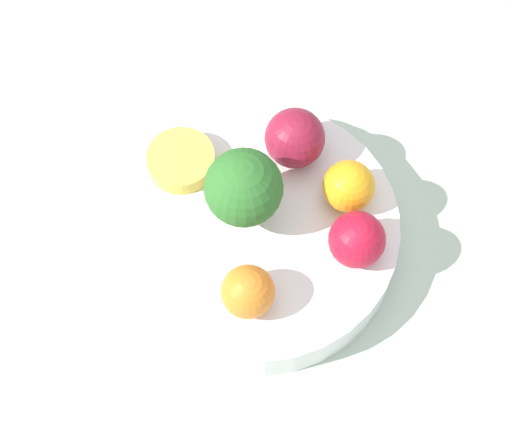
{
  "coord_description": "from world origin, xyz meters",
  "views": [
    {
      "loc": [
        -0.02,
        -0.3,
        0.67
      ],
      "look_at": [
        0.0,
        0.0,
        0.07
      ],
      "focal_mm": 60.0,
      "sensor_mm": 36.0,
      "label": 1
    }
  ],
  "objects_px": {
    "apple_green": "(357,240)",
    "small_cup": "(181,161)",
    "broccoli": "(244,189)",
    "orange_front": "(248,292)",
    "orange_back": "(349,186)",
    "bowl": "(256,233)",
    "apple_red": "(295,138)"
  },
  "relations": [
    {
      "from": "small_cup",
      "to": "apple_green",
      "type": "bearing_deg",
      "value": -32.92
    },
    {
      "from": "apple_green",
      "to": "small_cup",
      "type": "distance_m",
      "value": 0.16
    },
    {
      "from": "bowl",
      "to": "orange_back",
      "type": "height_order",
      "value": "orange_back"
    },
    {
      "from": "bowl",
      "to": "broccoli",
      "type": "distance_m",
      "value": 0.06
    },
    {
      "from": "apple_red",
      "to": "apple_green",
      "type": "relative_size",
      "value": 1.11
    },
    {
      "from": "bowl",
      "to": "apple_red",
      "type": "relative_size",
      "value": 4.68
    },
    {
      "from": "apple_red",
      "to": "apple_green",
      "type": "xyz_separation_m",
      "value": [
        0.04,
        -0.09,
        -0.0
      ]
    },
    {
      "from": "broccoli",
      "to": "orange_front",
      "type": "relative_size",
      "value": 1.86
    },
    {
      "from": "small_cup",
      "to": "bowl",
      "type": "bearing_deg",
      "value": -43.92
    },
    {
      "from": "apple_red",
      "to": "small_cup",
      "type": "distance_m",
      "value": 0.09
    },
    {
      "from": "orange_front",
      "to": "broccoli",
      "type": "bearing_deg",
      "value": 89.1
    },
    {
      "from": "orange_back",
      "to": "small_cup",
      "type": "height_order",
      "value": "orange_back"
    },
    {
      "from": "orange_front",
      "to": "orange_back",
      "type": "xyz_separation_m",
      "value": [
        0.08,
        0.08,
        0.0
      ]
    },
    {
      "from": "bowl",
      "to": "apple_green",
      "type": "relative_size",
      "value": 5.21
    },
    {
      "from": "orange_back",
      "to": "broccoli",
      "type": "bearing_deg",
      "value": -173.23
    },
    {
      "from": "broccoli",
      "to": "small_cup",
      "type": "relative_size",
      "value": 1.37
    },
    {
      "from": "broccoli",
      "to": "orange_back",
      "type": "height_order",
      "value": "broccoli"
    },
    {
      "from": "apple_green",
      "to": "broccoli",
      "type": "bearing_deg",
      "value": 156.08
    },
    {
      "from": "bowl",
      "to": "apple_green",
      "type": "height_order",
      "value": "apple_green"
    },
    {
      "from": "apple_red",
      "to": "small_cup",
      "type": "xyz_separation_m",
      "value": [
        -0.09,
        -0.01,
        -0.02
      ]
    },
    {
      "from": "orange_front",
      "to": "small_cup",
      "type": "height_order",
      "value": "orange_front"
    },
    {
      "from": "bowl",
      "to": "broccoli",
      "type": "bearing_deg",
      "value": 142.27
    },
    {
      "from": "broccoli",
      "to": "orange_front",
      "type": "height_order",
      "value": "broccoli"
    },
    {
      "from": "apple_green",
      "to": "orange_front",
      "type": "distance_m",
      "value": 0.09
    },
    {
      "from": "apple_green",
      "to": "small_cup",
      "type": "relative_size",
      "value": 0.8
    },
    {
      "from": "broccoli",
      "to": "orange_back",
      "type": "xyz_separation_m",
      "value": [
        0.08,
        0.01,
        -0.02
      ]
    },
    {
      "from": "apple_red",
      "to": "orange_front",
      "type": "relative_size",
      "value": 1.21
    },
    {
      "from": "small_cup",
      "to": "orange_back",
      "type": "bearing_deg",
      "value": -16.46
    },
    {
      "from": "apple_red",
      "to": "bowl",
      "type": "bearing_deg",
      "value": -119.76
    },
    {
      "from": "broccoli",
      "to": "orange_front",
      "type": "distance_m",
      "value": 0.08
    },
    {
      "from": "bowl",
      "to": "orange_back",
      "type": "relative_size",
      "value": 5.53
    },
    {
      "from": "apple_green",
      "to": "orange_back",
      "type": "xyz_separation_m",
      "value": [
        -0.0,
        0.05,
        -0.0
      ]
    }
  ]
}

